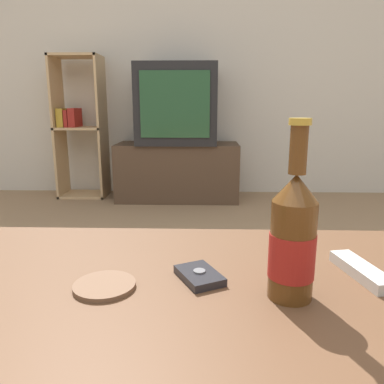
{
  "coord_description": "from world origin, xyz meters",
  "views": [
    {
      "loc": [
        0.08,
        -0.44,
        0.8
      ],
      "look_at": [
        0.05,
        0.41,
        0.6
      ],
      "focal_mm": 35.0,
      "sensor_mm": 36.0,
      "label": 1
    }
  ],
  "objects": [
    {
      "name": "coaster",
      "position": [
        -0.09,
        0.12,
        0.5
      ],
      "size": [
        0.1,
        0.1,
        0.01
      ],
      "color": "brown",
      "rests_on": "coffee_table"
    },
    {
      "name": "television",
      "position": [
        -0.14,
        2.72,
        0.8
      ],
      "size": [
        0.65,
        0.52,
        0.64
      ],
      "color": "black",
      "rests_on": "tv_stand"
    },
    {
      "name": "remote_control",
      "position": [
        0.36,
        0.18,
        0.51
      ],
      "size": [
        0.07,
        0.15,
        0.02
      ],
      "rotation": [
        0.0,
        0.0,
        0.2
      ],
      "color": "beige",
      "rests_on": "coffee_table"
    },
    {
      "name": "beer_bottle",
      "position": [
        0.21,
        0.11,
        0.6
      ],
      "size": [
        0.07,
        0.07,
        0.28
      ],
      "color": "#563314",
      "rests_on": "coffee_table"
    },
    {
      "name": "cell_phone",
      "position": [
        0.07,
        0.16,
        0.51
      ],
      "size": [
        0.09,
        0.11,
        0.02
      ],
      "rotation": [
        0.0,
        0.0,
        0.47
      ],
      "color": "#232328",
      "rests_on": "coffee_table"
    },
    {
      "name": "back_wall",
      "position": [
        0.0,
        3.02,
        1.3
      ],
      "size": [
        8.0,
        0.05,
        2.6
      ],
      "color": "beige",
      "rests_on": "ground_plane"
    },
    {
      "name": "tv_stand",
      "position": [
        -0.14,
        2.73,
        0.24
      ],
      "size": [
        1.02,
        0.45,
        0.48
      ],
      "color": "#4C3828",
      "rests_on": "ground_plane"
    },
    {
      "name": "coffee_table",
      "position": [
        0.0,
        0.0,
        0.43
      ],
      "size": [
        1.16,
        0.87,
        0.5
      ],
      "color": "brown",
      "rests_on": "ground_plane"
    },
    {
      "name": "bookshelf",
      "position": [
        -1.01,
        2.81,
        0.62
      ],
      "size": [
        0.4,
        0.3,
        1.2
      ],
      "color": "tan",
      "rests_on": "ground_plane"
    }
  ]
}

